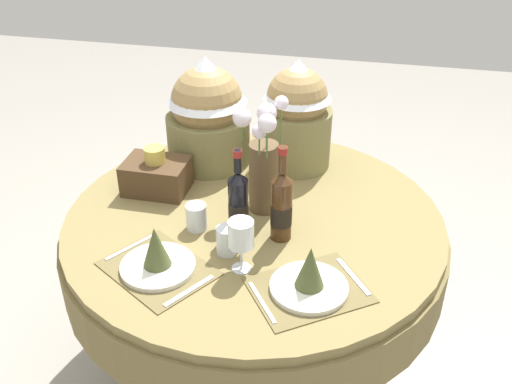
% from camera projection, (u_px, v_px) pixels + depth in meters
% --- Properties ---
extents(ground, '(8.00, 8.00, 0.00)m').
position_uv_depth(ground, '(254.00, 358.00, 2.51)').
color(ground, '#9E998E').
extents(dining_table, '(1.40, 1.40, 0.74)m').
position_uv_depth(dining_table, '(254.00, 246.00, 2.20)').
color(dining_table, olive).
rests_on(dining_table, ground).
extents(place_setting_left, '(0.43, 0.40, 0.16)m').
position_uv_depth(place_setting_left, '(157.00, 257.00, 1.84)').
color(place_setting_left, brown).
rests_on(place_setting_left, dining_table).
extents(place_setting_right, '(0.43, 0.41, 0.16)m').
position_uv_depth(place_setting_right, '(310.00, 278.00, 1.75)').
color(place_setting_right, brown).
rests_on(place_setting_right, dining_table).
extents(flower_vase, '(0.19, 0.18, 0.44)m').
position_uv_depth(flower_vase, '(263.00, 162.00, 2.06)').
color(flower_vase, brown).
rests_on(flower_vase, dining_table).
extents(wine_bottle_left, '(0.07, 0.07, 0.35)m').
position_uv_depth(wine_bottle_left, '(281.00, 206.00, 1.95)').
color(wine_bottle_left, '#422814').
rests_on(wine_bottle_left, dining_table).
extents(wine_bottle_centre, '(0.07, 0.07, 0.32)m').
position_uv_depth(wine_bottle_centre, '(238.00, 203.00, 1.97)').
color(wine_bottle_centre, black).
rests_on(wine_bottle_centre, dining_table).
extents(wine_glass_right, '(0.08, 0.08, 0.18)m').
position_uv_depth(wine_glass_right, '(241.00, 235.00, 1.80)').
color(wine_glass_right, silver).
rests_on(wine_glass_right, dining_table).
extents(tumbler_near_left, '(0.07, 0.07, 0.09)m').
position_uv_depth(tumbler_near_left, '(196.00, 217.00, 2.04)').
color(tumbler_near_left, silver).
rests_on(tumbler_near_left, dining_table).
extents(tumbler_near_right, '(0.07, 0.07, 0.10)m').
position_uv_depth(tumbler_near_right, '(226.00, 240.00, 1.91)').
color(tumbler_near_right, silver).
rests_on(tumbler_near_right, dining_table).
extents(gift_tub_back_left, '(0.34, 0.34, 0.46)m').
position_uv_depth(gift_tub_back_left, '(207.00, 109.00, 2.36)').
color(gift_tub_back_left, olive).
rests_on(gift_tub_back_left, dining_table).
extents(gift_tub_back_centre, '(0.29, 0.29, 0.45)m').
position_uv_depth(gift_tub_back_centre, '(297.00, 111.00, 2.34)').
color(gift_tub_back_centre, olive).
rests_on(gift_tub_back_centre, dining_table).
extents(woven_basket_side_left, '(0.24, 0.18, 0.18)m').
position_uv_depth(woven_basket_side_left, '(156.00, 175.00, 2.25)').
color(woven_basket_side_left, '#47331E').
rests_on(woven_basket_side_left, dining_table).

